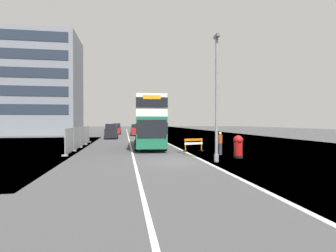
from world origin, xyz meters
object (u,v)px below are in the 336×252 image
at_px(lamppost_foreground, 217,102).
at_px(pedestrian_at_kerb, 220,143).
at_px(red_pillar_postbox, 238,146).
at_px(car_oncoming_near, 111,132).
at_px(car_receding_far, 116,130).
at_px(car_receding_mid, 136,130).
at_px(roadworks_barrier, 193,143).
at_px(car_far_side, 117,128).
at_px(double_decker_bus, 149,122).

bearing_deg(lamppost_foreground, pedestrian_at_kerb, 66.14).
height_order(red_pillar_postbox, car_oncoming_near, car_oncoming_near).
bearing_deg(pedestrian_at_kerb, car_receding_far, 103.89).
xyz_separation_m(car_receding_mid, car_receding_far, (-3.92, 6.16, -0.09)).
distance_m(roadworks_barrier, car_oncoming_near, 20.60).
relative_size(lamppost_foreground, car_far_side, 1.92).
height_order(lamppost_foreground, roadworks_barrier, lamppost_foreground).
height_order(double_decker_bus, pedestrian_at_kerb, double_decker_bus).
xyz_separation_m(car_receding_mid, car_far_side, (-3.99, 15.87, 0.03)).
height_order(car_oncoming_near, car_receding_mid, car_oncoming_near).
height_order(red_pillar_postbox, car_receding_far, car_receding_far).
distance_m(car_receding_far, car_far_side, 9.71).
bearing_deg(pedestrian_at_kerb, red_pillar_postbox, -71.92).
bearing_deg(pedestrian_at_kerb, car_far_side, 101.17).
height_order(double_decker_bus, lamppost_foreground, lamppost_foreground).
bearing_deg(red_pillar_postbox, lamppost_foreground, -144.06).
bearing_deg(car_receding_far, car_receding_mid, -57.51).
bearing_deg(red_pillar_postbox, pedestrian_at_kerb, 108.08).
height_order(lamppost_foreground, pedestrian_at_kerb, lamppost_foreground).
bearing_deg(car_oncoming_near, car_far_side, 89.71).
distance_m(double_decker_bus, red_pillar_postbox, 10.41).
bearing_deg(roadworks_barrier, red_pillar_postbox, -65.80).
distance_m(lamppost_foreground, car_oncoming_near, 26.50).
bearing_deg(car_far_side, car_oncoming_near, -90.29).
relative_size(double_decker_bus, red_pillar_postbox, 6.55).
relative_size(lamppost_foreground, car_receding_mid, 1.85).
relative_size(red_pillar_postbox, pedestrian_at_kerb, 0.91).
distance_m(car_oncoming_near, car_receding_far, 15.34).
height_order(roadworks_barrier, car_receding_far, car_receding_far).
bearing_deg(pedestrian_at_kerb, lamppost_foreground, -113.86).
xyz_separation_m(lamppost_foreground, car_receding_far, (-7.60, 40.51, -2.88)).
xyz_separation_m(double_decker_bus, car_receding_far, (-4.25, 30.28, -1.66)).
bearing_deg(pedestrian_at_kerb, roadworks_barrier, 118.30).
height_order(car_receding_mid, car_far_side, car_far_side).
bearing_deg(lamppost_foreground, car_receding_far, 100.63).
bearing_deg(double_decker_bus, car_far_side, 96.17).
relative_size(car_receding_far, car_far_side, 0.99).
height_order(car_receding_far, car_far_side, car_far_side).
height_order(red_pillar_postbox, car_far_side, car_far_side).
xyz_separation_m(double_decker_bus, car_oncoming_near, (-4.45, 14.95, -1.52)).
xyz_separation_m(red_pillar_postbox, pedestrian_at_kerb, (-0.63, 1.93, 0.02)).
relative_size(roadworks_barrier, car_far_side, 0.43).
height_order(roadworks_barrier, car_oncoming_near, car_oncoming_near).
bearing_deg(car_far_side, pedestrian_at_kerb, -78.83).
bearing_deg(pedestrian_at_kerb, car_oncoming_near, 113.33).
distance_m(red_pillar_postbox, roadworks_barrier, 5.02).
relative_size(car_oncoming_near, car_receding_mid, 0.92).
height_order(car_oncoming_near, car_far_side, car_oncoming_near).
distance_m(car_oncoming_near, pedestrian_at_kerb, 23.60).
bearing_deg(double_decker_bus, red_pillar_postbox, -57.43).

